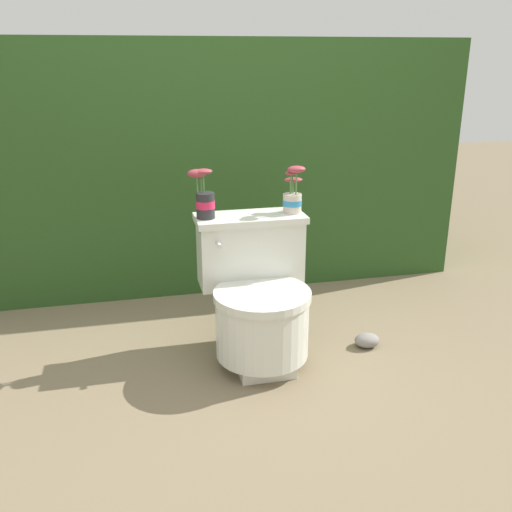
% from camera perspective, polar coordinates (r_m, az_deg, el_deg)
% --- Properties ---
extents(ground_plane, '(12.00, 12.00, 0.00)m').
position_cam_1_polar(ground_plane, '(2.69, -0.99, -10.71)').
color(ground_plane, '#75664C').
extents(hedge_backdrop, '(3.04, 1.03, 1.44)m').
position_cam_1_polar(hedge_backdrop, '(3.74, -5.52, 9.73)').
color(hedge_backdrop, '#284C1E').
rests_on(hedge_backdrop, ground).
extents(toilet, '(0.51, 0.58, 0.65)m').
position_cam_1_polar(toilet, '(2.62, 0.17, -4.15)').
color(toilet, silver).
rests_on(toilet, ground).
extents(potted_plant_left, '(0.12, 0.09, 0.23)m').
position_cam_1_polar(potted_plant_left, '(2.59, -5.23, 5.92)').
color(potted_plant_left, '#262628').
rests_on(potted_plant_left, toilet).
extents(potted_plant_midleft, '(0.10, 0.12, 0.23)m').
position_cam_1_polar(potted_plant_midleft, '(2.68, 3.70, 6.14)').
color(potted_plant_midleft, beige).
rests_on(potted_plant_midleft, toilet).
extents(garden_stone, '(0.12, 0.10, 0.07)m').
position_cam_1_polar(garden_stone, '(2.87, 11.03, -8.27)').
color(garden_stone, gray).
rests_on(garden_stone, ground).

